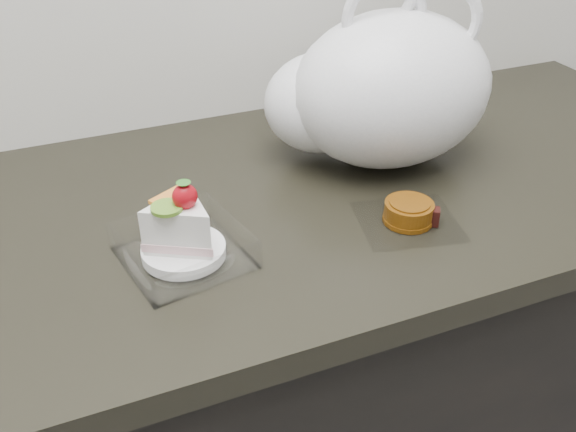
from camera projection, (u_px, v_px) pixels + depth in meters
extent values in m
cube|color=black|center=(143.00, 234.00, 0.92)|extent=(2.04, 0.64, 0.04)
cube|color=white|center=(184.00, 257.00, 0.84)|extent=(0.17, 0.17, 0.00)
cylinder|color=white|center=(184.00, 251.00, 0.83)|extent=(0.11, 0.11, 0.01)
ellipsoid|color=red|center=(185.00, 197.00, 0.78)|extent=(0.03, 0.03, 0.03)
cone|color=#2D7223|center=(184.00, 185.00, 0.77)|extent=(0.02, 0.02, 0.01)
cylinder|color=#73A530|center=(167.00, 208.00, 0.78)|extent=(0.04, 0.04, 0.00)
cube|color=orange|center=(168.00, 196.00, 0.80)|extent=(0.05, 0.04, 0.00)
cube|color=white|center=(407.00, 221.00, 0.91)|extent=(0.16, 0.16, 0.00)
cylinder|color=brown|center=(409.00, 212.00, 0.90)|extent=(0.07, 0.07, 0.03)
cylinder|color=brown|center=(408.00, 219.00, 0.91)|extent=(0.08, 0.08, 0.01)
cylinder|color=brown|center=(410.00, 202.00, 0.89)|extent=(0.06, 0.06, 0.00)
cube|color=black|center=(432.00, 217.00, 0.89)|extent=(0.03, 0.02, 0.02)
ellipsoid|color=white|center=(392.00, 90.00, 1.00)|extent=(0.39, 0.34, 0.24)
ellipsoid|color=white|center=(322.00, 102.00, 1.03)|extent=(0.23, 0.22, 0.16)
torus|color=white|center=(384.00, 18.00, 0.94)|extent=(0.14, 0.03, 0.13)
torus|color=white|center=(441.00, 20.00, 0.95)|extent=(0.12, 0.08, 0.12)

